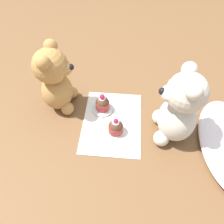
{
  "coord_description": "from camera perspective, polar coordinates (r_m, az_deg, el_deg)",
  "views": [
    {
      "loc": [
        0.42,
        0.04,
        0.59
      ],
      "look_at": [
        0.0,
        0.0,
        0.06
      ],
      "focal_mm": 35.0,
      "sensor_mm": 36.0,
      "label": 1
    }
  ],
  "objects": [
    {
      "name": "teddy_bear_cream",
      "position": [
        0.64,
        17.06,
        0.67
      ],
      "size": [
        0.13,
        0.13,
        0.25
      ],
      "rotation": [
        0.0,
        0.0,
        0.01
      ],
      "color": "beige",
      "rests_on": "ground_plane"
    },
    {
      "name": "cupcake_near_cream_bear",
      "position": [
        0.68,
        0.96,
        -3.86
      ],
      "size": [
        0.05,
        0.05,
        0.06
      ],
      "color": "#993333",
      "rests_on": "knitted_placemat"
    },
    {
      "name": "knitted_placemat",
      "position": [
        0.72,
        -0.0,
        -2.58
      ],
      "size": [
        0.25,
        0.19,
        0.01
      ],
      "primitive_type": "cube",
      "color": "silver",
      "rests_on": "ground_plane"
    },
    {
      "name": "teddy_bear_tan",
      "position": [
        0.71,
        -14.59,
        8.07
      ],
      "size": [
        0.12,
        0.12,
        0.23
      ],
      "rotation": [
        0.0,
        0.0,
        3.14
      ],
      "color": "#B78447",
      "rests_on": "ground_plane"
    },
    {
      "name": "ground_plane",
      "position": [
        0.72,
        -0.0,
        -2.72
      ],
      "size": [
        4.0,
        4.0,
        0.0
      ],
      "primitive_type": "plane",
      "color": "brown"
    },
    {
      "name": "cupcake_near_tan_bear",
      "position": [
        0.73,
        -2.5,
        2.29
      ],
      "size": [
        0.05,
        0.05,
        0.07
      ],
      "color": "#993333",
      "rests_on": "saucer_plate"
    },
    {
      "name": "saucer_plate",
      "position": [
        0.75,
        -2.43,
        0.96
      ],
      "size": [
        0.07,
        0.07,
        0.01
      ],
      "primitive_type": "cylinder",
      "color": "silver",
      "rests_on": "knitted_placemat"
    }
  ]
}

